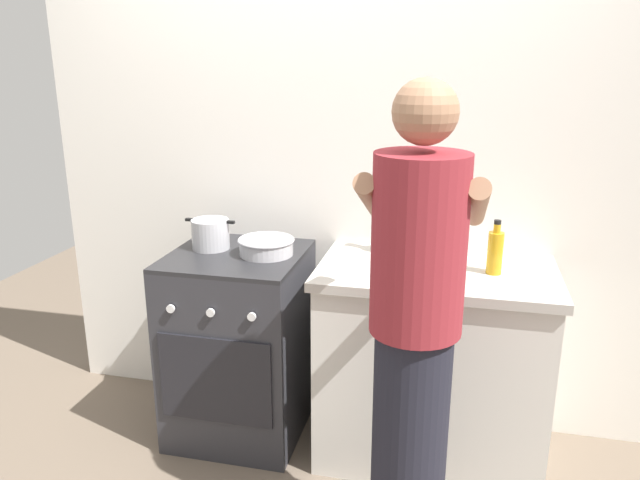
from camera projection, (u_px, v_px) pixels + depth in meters
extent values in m
plane|color=#6B5B4C|center=(304.00, 454.00, 2.80)|extent=(6.00, 6.00, 0.00)
cube|color=silver|center=(369.00, 169.00, 2.87)|extent=(3.20, 0.10, 2.50)
cube|color=silver|center=(431.00, 368.00, 2.70)|extent=(0.96, 0.56, 0.86)
cube|color=#B7B2A8|center=(437.00, 273.00, 2.57)|extent=(1.00, 0.60, 0.04)
cube|color=#2D2D33|center=(240.00, 345.00, 2.89)|extent=(0.60, 0.60, 0.88)
cube|color=#232326|center=(236.00, 256.00, 2.77)|extent=(0.60, 0.60, 0.02)
cube|color=black|center=(215.00, 381.00, 2.61)|extent=(0.51, 0.01, 0.40)
cylinder|color=silver|center=(171.00, 309.00, 2.56)|extent=(0.04, 0.01, 0.04)
cylinder|color=silver|center=(211.00, 313.00, 2.52)|extent=(0.04, 0.01, 0.04)
cylinder|color=silver|center=(252.00, 317.00, 2.48)|extent=(0.04, 0.01, 0.04)
cylinder|color=#B2B2B7|center=(211.00, 234.00, 2.82)|extent=(0.17, 0.17, 0.14)
cube|color=black|center=(189.00, 220.00, 2.82)|extent=(0.04, 0.02, 0.01)
cube|color=black|center=(231.00, 222.00, 2.78)|extent=(0.04, 0.02, 0.01)
cylinder|color=#B7B7BC|center=(266.00, 247.00, 2.74)|extent=(0.24, 0.24, 0.07)
torus|color=#B7B7BC|center=(266.00, 240.00, 2.73)|extent=(0.26, 0.26, 0.01)
cylinder|color=silver|center=(391.00, 237.00, 2.76)|extent=(0.10, 0.10, 0.14)
cylinder|color=black|center=(396.00, 224.00, 2.72)|extent=(0.03, 0.03, 0.22)
sphere|color=black|center=(397.00, 197.00, 2.69)|extent=(0.03, 0.03, 0.03)
cylinder|color=silver|center=(391.00, 221.00, 2.74)|extent=(0.02, 0.07, 0.26)
sphere|color=silver|center=(392.00, 190.00, 2.70)|extent=(0.03, 0.03, 0.03)
cylinder|color=#B7BABF|center=(392.00, 220.00, 2.74)|extent=(0.03, 0.06, 0.27)
sphere|color=#B7BABF|center=(393.00, 188.00, 2.70)|extent=(0.03, 0.03, 0.03)
cylinder|color=white|center=(389.00, 221.00, 2.73)|extent=(0.05, 0.05, 0.25)
sphere|color=white|center=(390.00, 192.00, 2.69)|extent=(0.03, 0.03, 0.03)
cylinder|color=silver|center=(392.00, 220.00, 2.73)|extent=(0.07, 0.03, 0.28)
sphere|color=silver|center=(394.00, 187.00, 2.68)|extent=(0.03, 0.03, 0.03)
cylinder|color=silver|center=(426.00, 260.00, 2.57)|extent=(0.04, 0.04, 0.07)
cylinder|color=red|center=(426.00, 250.00, 2.56)|extent=(0.04, 0.04, 0.02)
cylinder|color=gold|center=(495.00, 253.00, 2.48)|extent=(0.06, 0.06, 0.17)
cylinder|color=gold|center=(497.00, 228.00, 2.45)|extent=(0.03, 0.03, 0.04)
cylinder|color=black|center=(498.00, 222.00, 2.45)|extent=(0.03, 0.03, 0.02)
cylinder|color=black|center=(409.00, 448.00, 2.11)|extent=(0.26, 0.26, 0.90)
cylinder|color=maroon|center=(419.00, 245.00, 1.90)|extent=(0.30, 0.30, 0.58)
sphere|color=#A07254|center=(425.00, 112.00, 1.78)|extent=(0.20, 0.20, 0.20)
cylinder|color=#A07254|center=(372.00, 198.00, 2.04)|extent=(0.07, 0.41, 0.24)
cylinder|color=#A07254|center=(477.00, 204.00, 1.96)|extent=(0.07, 0.41, 0.24)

